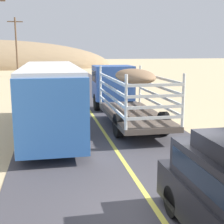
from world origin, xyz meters
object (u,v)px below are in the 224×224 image
at_px(livestock_truck, 120,87).
at_px(power_pole_far, 16,45).
at_px(bus, 51,97).
at_px(car_far, 52,79).

relative_size(livestock_truck, power_pole_far, 1.15).
distance_m(bus, car_far, 21.23).
bearing_deg(livestock_truck, power_pole_far, 105.64).
xyz_separation_m(livestock_truck, bus, (-4.06, -2.92, -0.04)).
height_order(livestock_truck, car_far, livestock_truck).
xyz_separation_m(bus, car_far, (0.23, 21.20, -1.05)).
xyz_separation_m(livestock_truck, car_far, (-3.83, 18.29, -1.10)).
bearing_deg(livestock_truck, bus, -144.29).
distance_m(bus, power_pole_far, 34.14).
xyz_separation_m(livestock_truck, power_pole_far, (-8.62, 30.80, 2.72)).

